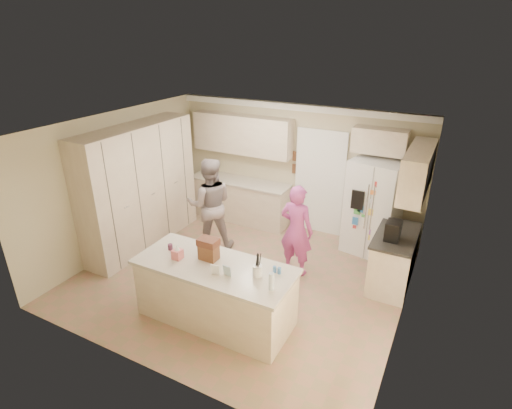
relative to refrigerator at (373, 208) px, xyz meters
The scene contains 41 objects.
floor 2.73m from the refrigerator, 131.80° to the right, with size 5.20×4.60×0.02m, color #9D735B.
ceiling 3.09m from the refrigerator, 131.80° to the right, with size 5.20×4.60×0.02m, color white.
wall_back 1.81m from the refrigerator, 167.23° to the left, with size 5.20×0.02×2.60m, color beige.
wall_front 4.58m from the refrigerator, 112.09° to the right, with size 5.20×0.02×2.60m, color beige.
wall_left 4.75m from the refrigerator, 156.06° to the right, with size 0.02×4.60×2.60m, color beige.
wall_right 2.16m from the refrigerator, 65.07° to the right, with size 0.02×4.60×2.60m, color beige.
crown_back 2.39m from the refrigerator, 168.83° to the left, with size 5.20×0.08×0.12m, color white.
pantry_bank 4.38m from the refrigerator, 156.81° to the right, with size 0.60×2.60×2.35m, color beige.
back_base_cab 2.90m from the refrigerator, behind, with size 2.20×0.60×0.88m, color beige.
back_countertop 2.87m from the refrigerator, behind, with size 2.24×0.63×0.04m, color beige.
back_upper_cab 3.04m from the refrigerator, behind, with size 2.20×0.35×0.80m, color beige.
doorway_opening 1.23m from the refrigerator, 162.90° to the left, with size 0.90×0.06×2.10m, color black.
doorway_casing 1.22m from the refrigerator, 164.48° to the left, with size 1.02×0.03×2.22m, color white.
wall_frame_upper 1.85m from the refrigerator, 168.37° to the left, with size 0.15×0.02×0.20m, color brown.
wall_frame_lower 1.77m from the refrigerator, 168.37° to the left, with size 0.15×0.02×0.20m, color brown.
refrigerator is the anchor object (origin of this frame).
fridge_seam 0.35m from the refrigerator, 90.00° to the right, with size 0.01×0.02×1.78m, color gray.
fridge_dispenser 0.49m from the refrigerator, 121.08° to the right, with size 0.22×0.03×0.35m, color black.
fridge_handle_l 0.40m from the refrigerator, 97.70° to the right, with size 0.02×0.02×0.85m, color silver.
fridge_handle_r 0.40m from the refrigerator, 82.30° to the right, with size 0.02×0.02×0.85m, color silver.
over_fridge_cab 1.22m from the refrigerator, 108.21° to the left, with size 0.95×0.35×0.45m, color beige.
right_base_cab 1.18m from the refrigerator, 57.67° to the right, with size 0.60×1.20×0.88m, color beige.
right_countertop 1.08m from the refrigerator, 58.12° to the right, with size 0.63×1.24×0.04m, color #2D2B28.
right_upper_cab 1.46m from the refrigerator, 45.52° to the right, with size 0.35×1.50×0.70m, color beige.
coffee_maker 1.25m from the refrigerator, 64.57° to the right, with size 0.22×0.28×0.30m, color black.
island_base 3.41m from the refrigerator, 116.67° to the right, with size 2.20×0.90×0.88m, color beige.
island_top 3.38m from the refrigerator, 116.67° to the right, with size 2.28×0.96×0.05m, color beige.
utensil_crock 3.10m from the refrigerator, 106.27° to the right, with size 0.13×0.13×0.15m, color white.
tissue_box 3.74m from the refrigerator, 123.52° to the right, with size 0.13×0.13×0.14m, color #DE6B6E.
tissue_plume 3.75m from the refrigerator, 123.52° to the right, with size 0.08×0.08×0.08m, color white.
dollhouse_body 3.37m from the refrigerator, 119.72° to the right, with size 0.26×0.18×0.22m, color brown.
dollhouse_roof 3.38m from the refrigerator, 119.72° to the right, with size 0.28×0.20×0.10m, color #592D1E.
jam_jar 3.77m from the refrigerator, 127.95° to the right, with size 0.07×0.07×0.09m, color #59263F.
greeting_card_a 3.50m from the refrigerator, 113.00° to the right, with size 0.12×0.01×0.16m, color white.
greeting_card_b 3.40m from the refrigerator, 111.00° to the right, with size 0.12×0.01×0.16m, color silver.
water_bottle 3.22m from the refrigerator, 100.14° to the right, with size 0.07×0.07×0.24m, color silver.
shaker_salt 2.89m from the refrigerator, 103.98° to the right, with size 0.05×0.05×0.09m, color #3868A4.
shaker_pepper 2.87m from the refrigerator, 102.62° to the right, with size 0.05×0.05×0.09m, color #3868A4.
teen_boy 3.03m from the refrigerator, 155.62° to the right, with size 0.87×0.68×1.79m, color gray.
teen_girl 1.65m from the refrigerator, 126.13° to the right, with size 0.59×0.39×1.62m, color #C649A5.
fridge_magnets 0.36m from the refrigerator, 90.00° to the right, with size 0.76×0.02×1.44m, color tan, non-canonical shape.
Camera 1 is at (2.89, -5.02, 3.93)m, focal length 28.00 mm.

